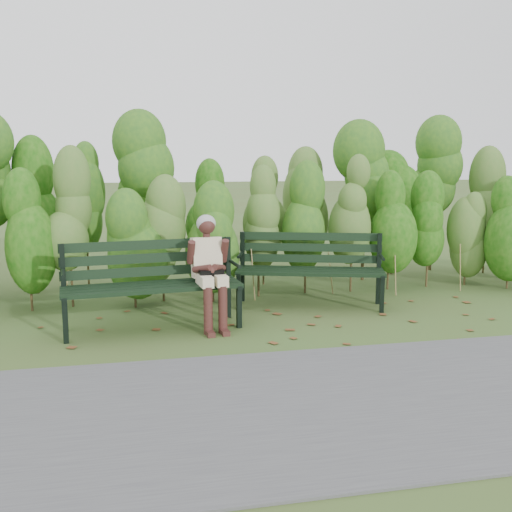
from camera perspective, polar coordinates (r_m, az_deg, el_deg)
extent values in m
plane|color=#485426|center=(6.80, 0.63, -6.72)|extent=(80.00, 80.00, 0.00)
cube|color=#474749|center=(4.80, 6.63, -13.76)|extent=(60.00, 2.50, 0.01)
cylinder|color=#47381E|center=(7.92, -21.42, -2.09)|extent=(0.03, 0.03, 0.80)
ellipsoid|color=#285C1F|center=(7.83, -21.70, 2.51)|extent=(0.64, 0.64, 1.44)
cylinder|color=#47381E|center=(7.85, -17.01, -1.95)|extent=(0.03, 0.03, 0.80)
ellipsoid|color=#285C1F|center=(7.75, -17.23, 2.69)|extent=(0.64, 0.64, 1.44)
cylinder|color=#47381E|center=(7.82, -12.54, -1.81)|extent=(0.03, 0.03, 0.80)
ellipsoid|color=#285C1F|center=(7.72, -12.70, 2.86)|extent=(0.64, 0.64, 1.44)
cylinder|color=#47381E|center=(7.83, -8.06, -1.65)|extent=(0.03, 0.03, 0.80)
ellipsoid|color=#285C1F|center=(7.74, -8.17, 3.01)|extent=(0.64, 0.64, 1.44)
cylinder|color=#47381E|center=(7.90, -3.63, -1.48)|extent=(0.03, 0.03, 0.80)
ellipsoid|color=#285C1F|center=(7.80, -3.68, 3.14)|extent=(0.64, 0.64, 1.44)
cylinder|color=#47381E|center=(8.01, 0.70, -1.31)|extent=(0.03, 0.03, 0.80)
ellipsoid|color=#285C1F|center=(7.92, 0.71, 3.25)|extent=(0.64, 0.64, 1.44)
cylinder|color=#47381E|center=(8.17, 4.89, -1.14)|extent=(0.03, 0.03, 0.80)
ellipsoid|color=#285C1F|center=(8.07, 4.96, 3.33)|extent=(0.64, 0.64, 1.44)
cylinder|color=#47381E|center=(8.36, 8.90, -0.96)|extent=(0.03, 0.03, 0.80)
ellipsoid|color=#285C1F|center=(8.27, 9.01, 3.40)|extent=(0.64, 0.64, 1.44)
cylinder|color=#47381E|center=(8.60, 12.71, -0.80)|extent=(0.03, 0.03, 0.80)
ellipsoid|color=#285C1F|center=(8.51, 12.86, 3.45)|extent=(0.64, 0.64, 1.44)
cylinder|color=#47381E|center=(8.87, 16.30, -0.64)|extent=(0.03, 0.03, 0.80)
ellipsoid|color=#285C1F|center=(8.79, 16.49, 3.47)|extent=(0.64, 0.64, 1.44)
cylinder|color=#47381E|center=(9.18, 19.66, -0.48)|extent=(0.03, 0.03, 0.80)
ellipsoid|color=#285C1F|center=(9.10, 19.88, 3.49)|extent=(0.64, 0.64, 1.44)
cylinder|color=#47381E|center=(9.52, 22.79, -0.34)|extent=(0.03, 0.03, 0.80)
ellipsoid|color=#285C1F|center=(9.44, 23.04, 3.49)|extent=(0.64, 0.64, 1.44)
cylinder|color=#47381E|center=(8.86, -20.06, 0.14)|extent=(0.04, 0.04, 1.10)
ellipsoid|color=#13540C|center=(8.77, -20.38, 5.82)|extent=(0.70, 0.70, 1.98)
cylinder|color=#47381E|center=(8.79, -15.10, 0.31)|extent=(0.04, 0.04, 1.10)
ellipsoid|color=#13540C|center=(8.70, -15.34, 6.05)|extent=(0.70, 0.70, 1.98)
cylinder|color=#47381E|center=(8.78, -10.09, 0.48)|extent=(0.04, 0.04, 1.10)
ellipsoid|color=#13540C|center=(8.69, -10.25, 6.23)|extent=(0.70, 0.70, 1.98)
cylinder|color=#47381E|center=(8.84, -5.11, 0.65)|extent=(0.04, 0.04, 1.10)
ellipsoid|color=#13540C|center=(8.75, -5.19, 6.36)|extent=(0.70, 0.70, 1.98)
cylinder|color=#47381E|center=(8.96, -0.23, 0.81)|extent=(0.04, 0.04, 1.10)
ellipsoid|color=#13540C|center=(8.88, -0.24, 6.44)|extent=(0.70, 0.70, 1.98)
cylinder|color=#47381E|center=(9.15, 4.48, 0.96)|extent=(0.04, 0.04, 1.10)
ellipsoid|color=#13540C|center=(9.07, 4.55, 6.47)|extent=(0.70, 0.70, 1.98)
cylinder|color=#47381E|center=(9.40, 8.97, 1.10)|extent=(0.04, 0.04, 1.10)
ellipsoid|color=#13540C|center=(9.32, 9.11, 6.46)|extent=(0.70, 0.70, 1.98)
cylinder|color=#47381E|center=(9.70, 13.20, 1.22)|extent=(0.04, 0.04, 1.10)
ellipsoid|color=#13540C|center=(9.62, 13.40, 6.42)|extent=(0.70, 0.70, 1.98)
cylinder|color=#47381E|center=(10.05, 17.16, 1.33)|extent=(0.04, 0.04, 1.10)
ellipsoid|color=#13540C|center=(9.98, 17.41, 6.34)|extent=(0.70, 0.70, 1.98)
cylinder|color=#47381E|center=(10.45, 20.84, 1.42)|extent=(0.04, 0.04, 1.10)
ellipsoid|color=#13540C|center=(10.37, 21.13, 6.24)|extent=(0.70, 0.70, 1.98)
cube|color=brown|center=(6.53, -7.00, -7.46)|extent=(0.11, 0.09, 0.01)
cube|color=brown|center=(7.95, 14.15, -4.61)|extent=(0.09, 0.07, 0.01)
cube|color=brown|center=(6.52, 0.71, -7.42)|extent=(0.11, 0.11, 0.01)
cube|color=brown|center=(6.12, -8.89, -8.66)|extent=(0.11, 0.09, 0.01)
cube|color=brown|center=(6.78, -8.86, -6.87)|extent=(0.08, 0.10, 0.01)
cube|color=brown|center=(5.85, 4.02, -9.42)|extent=(0.10, 0.08, 0.01)
cube|color=brown|center=(8.22, 11.85, -4.07)|extent=(0.10, 0.11, 0.01)
cube|color=brown|center=(7.88, 4.87, -4.47)|extent=(0.10, 0.11, 0.01)
cube|color=brown|center=(6.50, -17.91, -7.95)|extent=(0.11, 0.10, 0.01)
cube|color=brown|center=(6.38, 15.83, -8.15)|extent=(0.11, 0.11, 0.01)
cube|color=brown|center=(7.03, -11.75, -6.35)|extent=(0.07, 0.09, 0.01)
cube|color=brown|center=(6.20, 4.05, -8.32)|extent=(0.11, 0.10, 0.01)
cube|color=brown|center=(5.86, -22.41, -10.12)|extent=(0.11, 0.10, 0.01)
cube|color=brown|center=(6.64, -7.47, -7.18)|extent=(0.11, 0.11, 0.01)
cube|color=brown|center=(7.42, 14.30, -5.63)|extent=(0.11, 0.11, 0.01)
cube|color=brown|center=(8.01, 12.67, -4.45)|extent=(0.10, 0.11, 0.01)
cube|color=brown|center=(6.17, 12.15, -8.63)|extent=(0.08, 0.10, 0.01)
cube|color=brown|center=(6.68, 15.02, -7.33)|extent=(0.10, 0.08, 0.01)
cube|color=brown|center=(5.99, -12.38, -9.17)|extent=(0.09, 0.11, 0.01)
cube|color=brown|center=(6.88, 11.07, -6.69)|extent=(0.09, 0.11, 0.01)
cube|color=brown|center=(7.55, 17.15, -5.50)|extent=(0.09, 0.11, 0.01)
cube|color=brown|center=(5.92, -16.93, -9.59)|extent=(0.09, 0.07, 0.01)
cube|color=brown|center=(7.35, -13.10, -5.73)|extent=(0.11, 0.11, 0.01)
cube|color=brown|center=(7.07, 5.66, -6.12)|extent=(0.11, 0.10, 0.01)
cube|color=brown|center=(8.17, 13.37, -4.20)|extent=(0.10, 0.08, 0.01)
cube|color=brown|center=(5.64, -16.54, -10.53)|extent=(0.09, 0.11, 0.01)
cube|color=brown|center=(7.35, -8.48, -5.56)|extent=(0.11, 0.11, 0.01)
cube|color=brown|center=(6.12, -16.77, -8.95)|extent=(0.08, 0.10, 0.01)
cube|color=brown|center=(6.35, 3.78, -7.89)|extent=(0.09, 0.07, 0.01)
cube|color=brown|center=(8.40, 15.73, -3.93)|extent=(0.10, 0.11, 0.01)
cube|color=brown|center=(8.09, 19.21, -4.61)|extent=(0.11, 0.11, 0.01)
cube|color=brown|center=(6.18, -21.45, -9.03)|extent=(0.11, 0.10, 0.01)
cube|color=brown|center=(6.47, 6.83, -7.60)|extent=(0.11, 0.10, 0.01)
cube|color=brown|center=(6.79, -7.68, -6.82)|extent=(0.08, 0.10, 0.01)
cube|color=black|center=(6.46, -9.58, -3.29)|extent=(1.94, 0.31, 0.04)
cube|color=black|center=(6.59, -9.75, -3.04)|extent=(1.94, 0.31, 0.04)
cube|color=black|center=(6.72, -9.92, -2.81)|extent=(1.94, 0.31, 0.04)
cube|color=black|center=(6.85, -10.07, -2.58)|extent=(1.94, 0.31, 0.04)
cube|color=black|center=(6.92, -10.21, -1.45)|extent=(1.93, 0.25, 0.11)
cube|color=black|center=(6.91, -10.27, -0.20)|extent=(1.93, 0.25, 0.11)
cube|color=black|center=(6.91, -10.32, 1.05)|extent=(1.93, 0.25, 0.11)
cube|color=black|center=(6.44, -17.72, -5.86)|extent=(0.06, 0.06, 0.48)
cube|color=black|center=(6.84, -17.84, -2.91)|extent=(0.06, 0.06, 0.97)
cube|color=black|center=(6.60, -17.82, -3.53)|extent=(0.11, 0.54, 0.04)
cylinder|color=black|center=(6.50, -17.92, -1.60)|extent=(0.08, 0.41, 0.04)
cube|color=black|center=(6.69, -1.62, -4.85)|extent=(0.06, 0.06, 0.48)
cube|color=black|center=(7.07, -2.67, -2.06)|extent=(0.06, 0.06, 0.97)
cube|color=black|center=(6.84, -2.13, -2.63)|extent=(0.11, 0.54, 0.04)
cylinder|color=black|center=(6.75, -2.02, -0.76)|extent=(0.08, 0.41, 0.04)
cube|color=black|center=(7.41, 5.15, -1.73)|extent=(1.80, 0.66, 0.04)
cube|color=black|center=(7.54, 5.15, -1.54)|extent=(1.80, 0.66, 0.04)
cube|color=black|center=(7.66, 5.16, -1.36)|extent=(1.80, 0.66, 0.04)
cube|color=black|center=(7.79, 5.16, -1.18)|extent=(1.80, 0.66, 0.04)
cube|color=black|center=(7.86, 5.17, -0.25)|extent=(1.79, 0.61, 0.11)
cube|color=black|center=(7.86, 5.18, 0.81)|extent=(1.79, 0.61, 0.11)
cube|color=black|center=(7.85, 5.20, 1.86)|extent=(1.79, 0.61, 0.11)
cube|color=black|center=(7.50, -1.66, -3.37)|extent=(0.06, 0.06, 0.46)
cube|color=black|center=(7.88, -1.29, -1.02)|extent=(0.06, 0.06, 0.93)
cube|color=black|center=(7.65, -1.49, -1.50)|extent=(0.20, 0.51, 0.04)
cylinder|color=black|center=(7.56, -1.54, 0.12)|extent=(0.15, 0.38, 0.04)
cube|color=black|center=(7.50, 11.91, -3.57)|extent=(0.06, 0.06, 0.46)
cube|color=black|center=(7.88, 11.60, -1.21)|extent=(0.06, 0.06, 0.93)
cube|color=black|center=(7.66, 11.79, -1.69)|extent=(0.20, 0.51, 0.04)
cylinder|color=black|center=(7.57, 11.89, -0.08)|extent=(0.15, 0.38, 0.04)
cube|color=beige|center=(6.55, -4.93, -2.29)|extent=(0.16, 0.39, 0.12)
cube|color=beige|center=(6.59, -3.55, -2.21)|extent=(0.16, 0.39, 0.12)
cylinder|color=#421F1B|center=(6.47, -4.58, -5.20)|extent=(0.11, 0.11, 0.52)
cylinder|color=#421F1B|center=(6.51, -3.18, -5.10)|extent=(0.11, 0.11, 0.52)
cube|color=#421F1B|center=(6.47, -4.41, -7.36)|extent=(0.10, 0.19, 0.05)
cube|color=#421F1B|center=(6.50, -3.00, -7.24)|extent=(0.10, 0.19, 0.05)
cube|color=beige|center=(6.76, -4.74, -0.12)|extent=(0.35, 0.26, 0.47)
cylinder|color=#421F1B|center=(6.71, -4.73, 1.91)|extent=(0.08, 0.08, 0.09)
sphere|color=#421F1B|center=(6.69, -4.73, 2.90)|extent=(0.19, 0.19, 0.19)
ellipsoid|color=gray|center=(6.71, -4.78, 3.11)|extent=(0.22, 0.21, 0.20)
cylinder|color=#421F1B|center=(6.64, -6.21, 0.35)|extent=(0.10, 0.20, 0.28)
cylinder|color=#421F1B|center=(6.73, -3.03, 0.51)|extent=(0.10, 0.20, 0.28)
cylinder|color=#421F1B|center=(6.57, -5.16, -1.20)|extent=(0.22, 0.23, 0.12)
cylinder|color=#421F1B|center=(6.62, -3.56, -1.11)|extent=(0.19, 0.25, 0.12)
sphere|color=#421F1B|center=(6.55, -4.24, -1.40)|extent=(0.10, 0.10, 0.10)
cube|color=black|center=(6.57, -4.25, -1.93)|extent=(0.28, 0.13, 0.14)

